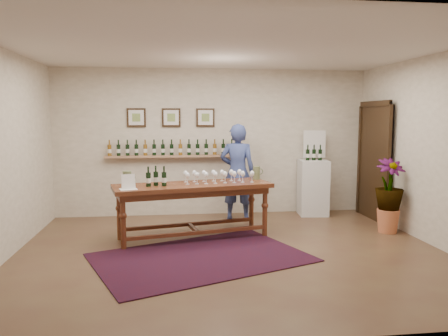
{
  "coord_description": "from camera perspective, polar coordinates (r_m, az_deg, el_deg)",
  "views": [
    {
      "loc": [
        -0.83,
        -5.89,
        1.89
      ],
      "look_at": [
        0.0,
        0.8,
        1.1
      ],
      "focal_mm": 35.0,
      "sensor_mm": 36.0,
      "label": 1
    }
  ],
  "objects": [
    {
      "name": "table_glasses",
      "position": [
        6.92,
        -1.26,
        -1.09
      ],
      "size": [
        1.4,
        0.44,
        0.19
      ],
      "primitive_type": null,
      "rotation": [
        0.0,
        0.0,
        0.09
      ],
      "color": "white",
      "rests_on": "tasting_table"
    },
    {
      "name": "pitcher_left",
      "position": [
        6.61,
        -12.53,
        -1.41
      ],
      "size": [
        0.16,
        0.16,
        0.24
      ],
      "primitive_type": null,
      "rotation": [
        0.0,
        0.0,
        0.08
      ],
      "color": "#5D6840",
      "rests_on": "tasting_table"
    },
    {
      "name": "room_shell",
      "position": [
        8.33,
        13.65,
        1.18
      ],
      "size": [
        6.0,
        6.0,
        6.0
      ],
      "color": "beige",
      "rests_on": "ground"
    },
    {
      "name": "info_sign",
      "position": [
        8.7,
        11.72,
        3.05
      ],
      "size": [
        0.43,
        0.06,
        0.59
      ],
      "primitive_type": "cube",
      "rotation": [
        0.0,
        0.0,
        -0.1
      ],
      "color": "silver",
      "rests_on": "display_pedestal"
    },
    {
      "name": "rug",
      "position": [
        6.01,
        -3.04,
        -11.59
      ],
      "size": [
        3.21,
        2.7,
        0.01
      ],
      "primitive_type": "cube",
      "rotation": [
        0.0,
        0.0,
        0.38
      ],
      "color": "#460C13",
      "rests_on": "ground"
    },
    {
      "name": "tasting_table",
      "position": [
        6.8,
        -4.08,
        -3.15
      ],
      "size": [
        2.53,
        1.26,
        0.86
      ],
      "rotation": [
        0.0,
        0.0,
        0.21
      ],
      "color": "#4D2013",
      "rests_on": "ground"
    },
    {
      "name": "display_pedestal",
      "position": [
        8.63,
        11.53,
        -2.51
      ],
      "size": [
        0.58,
        0.58,
        1.06
      ],
      "primitive_type": "cube",
      "rotation": [
        0.0,
        0.0,
        -0.1
      ],
      "color": "silver",
      "rests_on": "ground"
    },
    {
      "name": "pedestal_bottles",
      "position": [
        8.52,
        11.67,
        2.01
      ],
      "size": [
        0.31,
        0.11,
        0.31
      ],
      "primitive_type": null,
      "rotation": [
        0.0,
        0.0,
        -0.1
      ],
      "color": "black",
      "rests_on": "display_pedestal"
    },
    {
      "name": "menu_card",
      "position": [
        6.41,
        -12.39,
        -1.76
      ],
      "size": [
        0.28,
        0.23,
        0.22
      ],
      "primitive_type": "cube",
      "rotation": [
        0.0,
        0.0,
        0.28
      ],
      "color": "silver",
      "rests_on": "tasting_table"
    },
    {
      "name": "ground",
      "position": [
        6.25,
        0.92,
        -10.93
      ],
      "size": [
        6.0,
        6.0,
        0.0
      ],
      "primitive_type": "plane",
      "color": "#4E2F22",
      "rests_on": "ground"
    },
    {
      "name": "pitcher_right",
      "position": [
        7.27,
        4.27,
        -0.63
      ],
      "size": [
        0.15,
        0.15,
        0.22
      ],
      "primitive_type": null,
      "rotation": [
        0.0,
        0.0,
        0.06
      ],
      "color": "#5D6840",
      "rests_on": "tasting_table"
    },
    {
      "name": "table_bottles",
      "position": [
        6.63,
        -8.87,
        -1.07
      ],
      "size": [
        0.29,
        0.19,
        0.29
      ],
      "primitive_type": null,
      "rotation": [
        0.0,
        0.0,
        0.11
      ],
      "color": "black",
      "rests_on": "tasting_table"
    },
    {
      "name": "person",
      "position": [
        7.96,
        1.78,
        -0.58
      ],
      "size": [
        0.74,
        0.59,
        1.77
      ],
      "primitive_type": "imported",
      "rotation": [
        0.0,
        0.0,
        2.84
      ],
      "color": "navy",
      "rests_on": "ground"
    },
    {
      "name": "potted_plant",
      "position": [
        7.63,
        20.74,
        -3.38
      ],
      "size": [
        0.6,
        0.6,
        1.05
      ],
      "rotation": [
        0.0,
        0.0,
        0.08
      ],
      "color": "#C66B42",
      "rests_on": "ground"
    }
  ]
}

